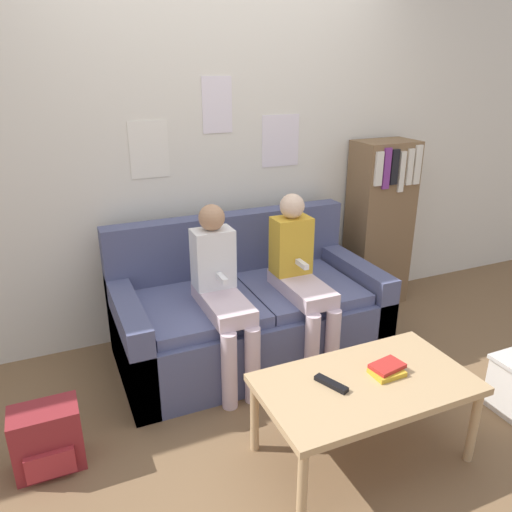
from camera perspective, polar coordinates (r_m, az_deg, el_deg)
The scene contains 10 objects.
ground_plane at distance 3.04m, azimuth 3.25°, elevation -15.82°, with size 10.00×10.00×0.00m, color brown.
wall_back at distance 3.46m, azimuth -4.52°, elevation 12.37°, with size 8.00×0.06×2.60m.
couch at distance 3.31m, azimuth -1.00°, elevation -6.55°, with size 1.69×0.87×0.88m.
coffee_table at distance 2.49m, azimuth 12.41°, elevation -14.63°, with size 1.01×0.57×0.43m.
person_left at distance 2.92m, azimuth -3.95°, elevation -3.89°, with size 0.24×0.58×1.07m.
person_right at distance 3.11m, azimuth 5.13°, elevation -2.16°, with size 0.24×0.58×1.08m.
tv_remote at distance 2.40m, azimuth 8.58°, elevation -14.23°, with size 0.10×0.17×0.02m.
book_stack at distance 2.53m, azimuth 14.75°, elevation -12.43°, with size 0.18×0.14×0.04m.
bookshelf at distance 4.02m, azimuth 13.90°, elevation 3.58°, with size 0.45×0.32×1.29m.
backpack at distance 2.71m, azimuth -22.72°, elevation -18.74°, with size 0.31×0.22×0.33m.
Camera 1 is at (-1.12, -2.15, 1.83)m, focal length 35.00 mm.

